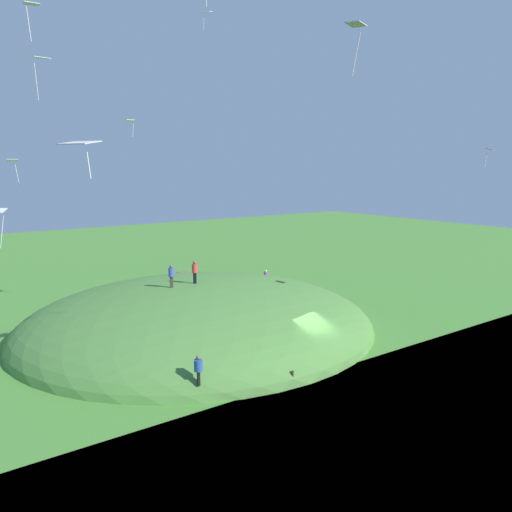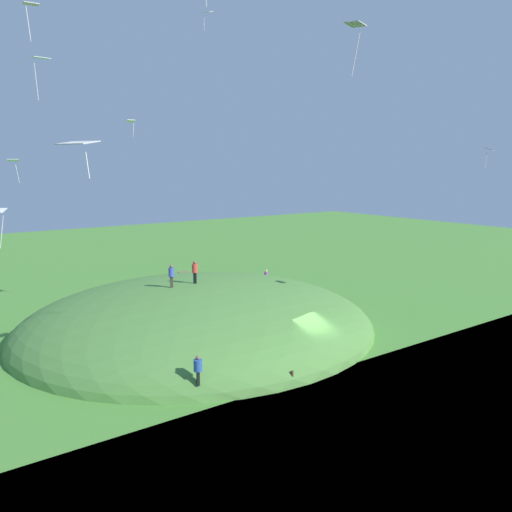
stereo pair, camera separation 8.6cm
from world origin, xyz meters
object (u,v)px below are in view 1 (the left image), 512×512
Objects in this scene: person_watching_kites at (266,276)px; kite_6 at (40,61)px; kite_13 at (130,122)px; person_on_hilltop at (195,269)px; kite_0 at (356,27)px; kite_1 at (206,13)px; kite_2 at (488,150)px; person_walking_path at (171,273)px; mooring_post at (293,379)px; kite_12 at (31,7)px; person_near_shore at (198,367)px; kite_9 at (13,162)px; kite_8 at (79,144)px.

kite_6 is at bearing -94.95° from person_watching_kites.
person_on_hilltop is at bearing 176.46° from kite_13.
kite_0 is 1.25× the size of kite_1.
kite_1 reaches higher than kite_2.
kite_6 is at bearing 69.70° from person_on_hilltop.
kite_6 is (-3.52, 10.87, 12.86)m from person_on_hilltop.
person_walking_path is 0.79× the size of kite_0.
kite_1 is 1.78× the size of mooring_post.
mooring_post is at bearing 79.76° from kite_2.
kite_0 reaches higher than kite_2.
kite_6 is 1.44× the size of kite_13.
kite_2 is 0.76× the size of kite_12.
person_on_hilltop is at bearing 143.93° from kite_1.
person_near_shore is 0.76× the size of kite_0.
person_near_shore is 5.49m from mooring_post.
person_walking_path is 1.76× the size of mooring_post.
kite_13 is at bearing -32.76° from kite_12.
kite_9 reaches higher than mooring_post.
kite_1 reaches higher than kite_12.
person_walking_path is at bearing -53.87° from kite_12.
kite_13 reaches higher than kite_8.
kite_6 is 13.98m from kite_8.
person_watching_kites is 1.22× the size of kite_8.
person_on_hilltop is 1.38× the size of kite_2.
person_watching_kites is 1.35× the size of kite_2.
kite_8 is 32.44m from kite_13.
person_watching_kites is at bearing -104.40° from kite_1.
kite_6 is at bearing 52.65° from person_near_shore.
kite_2 is 34.46m from kite_9.
kite_9 is at bearing 96.39° from kite_13.
kite_2 is at bearing -139.41° from kite_9.
kite_0 is at bearing -143.15° from kite_6.
kite_12 is (-15.98, 25.17, 17.94)m from person_watching_kites.
person_watching_kites is (8.52, -14.95, -3.49)m from person_walking_path.
kite_0 is at bearing -163.35° from kite_9.
kite_9 is (1.44, 16.81, -13.31)m from kite_1.
person_on_hilltop is 1.15× the size of kite_13.
person_watching_kites is 25.42m from kite_9.
person_near_shore is 0.95× the size of kite_1.
person_walking_path is 1.01× the size of kite_12.
person_walking_path is 1.04× the size of person_near_shore.
kite_6 is 1.56× the size of kite_8.
kite_1 reaches higher than kite_8.
kite_12 is at bearing 80.24° from person_near_shore.
kite_9 is at bearing 16.65° from kite_0.
person_near_shore is 1.16× the size of kite_8.
mooring_post is (-23.69, -8.70, -11.94)m from kite_9.
person_walking_path is 0.77× the size of kite_6.
kite_1 is (10.03, -7.30, 21.10)m from person_on_hilltop.
kite_1 is 1.13× the size of kite_13.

